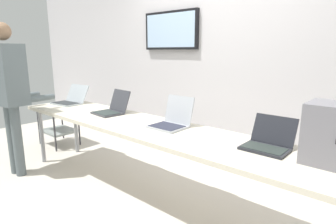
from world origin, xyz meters
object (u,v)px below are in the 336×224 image
object	(u,v)px
workbench	(148,130)
laptop_station_3	(268,142)
person	(9,85)
storage_cart	(58,118)
laptop_station_1	(112,108)
laptop_station_2	(172,120)
laptop_station_0	(71,99)

from	to	relation	value
workbench	laptop_station_3	xyz separation A→B (m)	(1.12, 0.13, 0.10)
person	storage_cart	size ratio (longest dim) A/B	2.76
laptop_station_3	storage_cart	bearing A→B (deg)	177.83
person	workbench	bearing A→B (deg)	20.99
workbench	person	size ratio (longest dim) A/B	2.09
storage_cart	laptop_station_3	bearing A→B (deg)	-2.17
laptop_station_1	laptop_station_2	xyz separation A→B (m)	(0.89, 0.01, 0.00)
storage_cart	laptop_station_0	bearing A→B (deg)	-11.86
person	storage_cart	bearing A→B (deg)	126.60
person	storage_cart	world-z (taller)	person
laptop_station_0	laptop_station_1	xyz separation A→B (m)	(0.91, -0.01, 0.00)
laptop_station_3	person	bearing A→B (deg)	-164.69
laptop_station_2	laptop_station_3	distance (m)	0.92
laptop_station_1	laptop_station_2	distance (m)	0.89
laptop_station_1	laptop_station_2	world-z (taller)	laptop_station_2
laptop_station_1	workbench	bearing A→B (deg)	-8.87
person	laptop_station_2	bearing A→B (deg)	22.22
laptop_station_0	person	world-z (taller)	person
laptop_station_1	storage_cart	size ratio (longest dim) A/B	0.59
laptop_station_0	storage_cart	bearing A→B (deg)	168.14
storage_cart	laptop_station_2	bearing A→B (deg)	-3.10
laptop_station_3	person	world-z (taller)	person
laptop_station_1	storage_cart	distance (m)	1.64
laptop_station_3	laptop_station_0	bearing A→B (deg)	-179.70
workbench	laptop_station_3	world-z (taller)	laptop_station_3
laptop_station_1	person	xyz separation A→B (m)	(-0.93, -0.73, 0.25)
workbench	laptop_station_0	xyz separation A→B (m)	(-1.59, 0.11, 0.10)
workbench	laptop_station_2	xyz separation A→B (m)	(0.20, 0.12, 0.11)
laptop_station_3	person	xyz separation A→B (m)	(-2.74, -0.75, 0.26)
laptop_station_2	storage_cart	bearing A→B (deg)	176.90
laptop_station_1	laptop_station_2	bearing A→B (deg)	0.96
workbench	laptop_station_0	world-z (taller)	laptop_station_0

